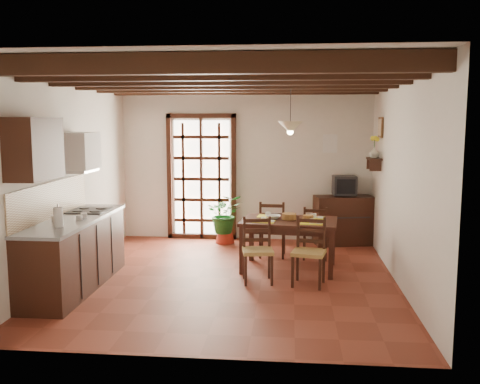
# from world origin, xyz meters

# --- Properties ---
(ground_plane) EXTENTS (5.00, 5.00, 0.00)m
(ground_plane) POSITION_xyz_m (0.00, 0.00, 0.00)
(ground_plane) COLOR maroon
(room_shell) EXTENTS (4.52, 5.02, 2.81)m
(room_shell) POSITION_xyz_m (0.00, 0.00, 1.82)
(room_shell) COLOR silver
(room_shell) RESTS_ON ground_plane
(ceiling_beams) EXTENTS (4.50, 4.34, 0.20)m
(ceiling_beams) POSITION_xyz_m (0.00, 0.00, 2.69)
(ceiling_beams) COLOR black
(ceiling_beams) RESTS_ON room_shell
(french_door) EXTENTS (1.26, 0.11, 2.32)m
(french_door) POSITION_xyz_m (-0.80, 2.45, 1.18)
(french_door) COLOR white
(french_door) RESTS_ON ground_plane
(kitchen_counter) EXTENTS (0.64, 2.25, 1.38)m
(kitchen_counter) POSITION_xyz_m (-1.96, -0.60, 0.47)
(kitchen_counter) COLOR black
(kitchen_counter) RESTS_ON ground_plane
(upper_cabinet) EXTENTS (0.35, 0.80, 0.70)m
(upper_cabinet) POSITION_xyz_m (-2.08, -1.30, 1.85)
(upper_cabinet) COLOR black
(upper_cabinet) RESTS_ON room_shell
(range_hood) EXTENTS (0.38, 0.60, 0.54)m
(range_hood) POSITION_xyz_m (-2.05, -0.05, 1.73)
(range_hood) COLOR white
(range_hood) RESTS_ON room_shell
(counter_items) EXTENTS (0.50, 1.43, 0.25)m
(counter_items) POSITION_xyz_m (-1.95, -0.51, 0.96)
(counter_items) COLOR black
(counter_items) RESTS_ON kitchen_counter
(dining_table) EXTENTS (1.44, 1.01, 0.74)m
(dining_table) POSITION_xyz_m (0.80, 0.53, 0.64)
(dining_table) COLOR #381A12
(dining_table) RESTS_ON ground_plane
(chair_near_left) EXTENTS (0.45, 0.44, 0.87)m
(chair_near_left) POSITION_xyz_m (0.39, -0.12, 0.27)
(chair_near_left) COLOR #A88947
(chair_near_left) RESTS_ON ground_plane
(chair_near_right) EXTENTS (0.48, 0.47, 0.89)m
(chair_near_right) POSITION_xyz_m (1.07, -0.19, 0.28)
(chair_near_right) COLOR #A88947
(chair_near_right) RESTS_ON ground_plane
(chair_far_left) EXTENTS (0.43, 0.41, 0.90)m
(chair_far_left) POSITION_xyz_m (0.54, 1.25, 0.28)
(chair_far_left) COLOR #A88947
(chair_far_left) RESTS_ON ground_plane
(chair_far_right) EXTENTS (0.41, 0.39, 0.84)m
(chair_far_right) POSITION_xyz_m (1.21, 1.19, 0.26)
(chair_far_right) COLOR #A88947
(chair_far_right) RESTS_ON ground_plane
(table_setting) EXTENTS (0.99, 0.66, 0.09)m
(table_setting) POSITION_xyz_m (0.80, 0.53, 0.75)
(table_setting) COLOR yellow
(table_setting) RESTS_ON dining_table
(table_bowl) EXTENTS (0.26, 0.26, 0.05)m
(table_bowl) POSITION_xyz_m (0.57, 0.60, 0.76)
(table_bowl) COLOR white
(table_bowl) RESTS_ON dining_table
(sideboard) EXTENTS (1.07, 0.64, 0.85)m
(sideboard) POSITION_xyz_m (1.74, 2.23, 0.43)
(sideboard) COLOR black
(sideboard) RESTS_ON ground_plane
(crt_tv) EXTENTS (0.41, 0.39, 0.33)m
(crt_tv) POSITION_xyz_m (1.74, 2.22, 1.04)
(crt_tv) COLOR black
(crt_tv) RESTS_ON sideboard
(fuse_box) EXTENTS (0.25, 0.03, 0.32)m
(fuse_box) POSITION_xyz_m (1.50, 2.48, 1.75)
(fuse_box) COLOR white
(fuse_box) RESTS_ON room_shell
(plant_pot) EXTENTS (0.34, 0.34, 0.21)m
(plant_pot) POSITION_xyz_m (-0.33, 2.10, 0.11)
(plant_pot) COLOR maroon
(plant_pot) RESTS_ON ground_plane
(potted_plant) EXTENTS (1.91, 1.74, 1.81)m
(potted_plant) POSITION_xyz_m (-0.33, 2.10, 0.57)
(potted_plant) COLOR #144C19
(potted_plant) RESTS_ON ground_plane
(wall_shelf) EXTENTS (0.20, 0.42, 0.20)m
(wall_shelf) POSITION_xyz_m (2.14, 1.60, 1.51)
(wall_shelf) COLOR black
(wall_shelf) RESTS_ON room_shell
(shelf_vase) EXTENTS (0.15, 0.15, 0.15)m
(shelf_vase) POSITION_xyz_m (2.14, 1.60, 1.65)
(shelf_vase) COLOR #B2BFB2
(shelf_vase) RESTS_ON wall_shelf
(shelf_flowers) EXTENTS (0.14, 0.14, 0.36)m
(shelf_flowers) POSITION_xyz_m (2.14, 1.60, 1.86)
(shelf_flowers) COLOR yellow
(shelf_flowers) RESTS_ON shelf_vase
(framed_picture) EXTENTS (0.03, 0.32, 0.32)m
(framed_picture) POSITION_xyz_m (2.22, 1.60, 2.05)
(framed_picture) COLOR brown
(framed_picture) RESTS_ON room_shell
(pendant_lamp) EXTENTS (0.36, 0.36, 0.84)m
(pendant_lamp) POSITION_xyz_m (0.80, 0.63, 2.08)
(pendant_lamp) COLOR black
(pendant_lamp) RESTS_ON room_shell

